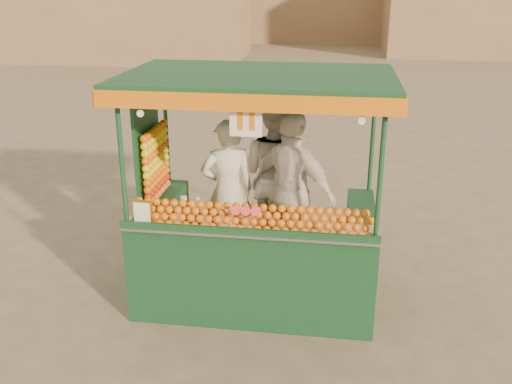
# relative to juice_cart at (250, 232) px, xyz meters

# --- Properties ---
(ground) EXTENTS (90.00, 90.00, 0.00)m
(ground) POSITION_rel_juice_cart_xyz_m (0.48, 0.11, -0.84)
(ground) COLOR brown
(ground) RESTS_ON ground
(juice_cart) EXTENTS (2.81, 1.82, 2.56)m
(juice_cart) POSITION_rel_juice_cart_xyz_m (0.00, 0.00, 0.00)
(juice_cart) COLOR #103A1E
(juice_cart) RESTS_ON ground
(vendor_left) EXTENTS (0.73, 0.60, 1.70)m
(vendor_left) POSITION_rel_juice_cart_xyz_m (-0.33, 0.43, 0.31)
(vendor_left) COLOR silver
(vendor_left) RESTS_ON ground
(vendor_middle) EXTENTS (1.18, 1.11, 1.94)m
(vendor_middle) POSITION_rel_juice_cart_xyz_m (0.21, 0.72, 0.43)
(vendor_middle) COLOR beige
(vendor_middle) RESTS_ON ground
(vendor_right) EXTENTS (1.17, 0.91, 1.85)m
(vendor_right) POSITION_rel_juice_cart_xyz_m (0.44, 0.27, 0.39)
(vendor_right) COLOR white
(vendor_right) RESTS_ON ground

